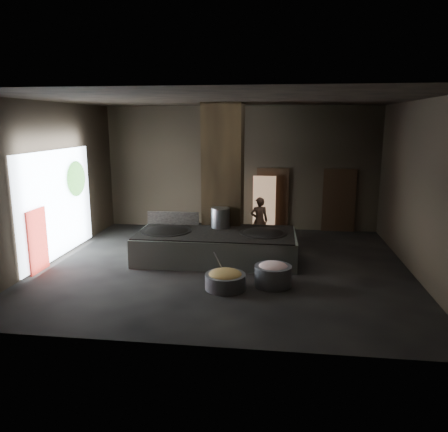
# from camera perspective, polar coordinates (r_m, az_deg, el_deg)

# --- Properties ---
(floor) EXTENTS (10.00, 9.00, 0.10)m
(floor) POSITION_cam_1_polar(r_m,az_deg,el_deg) (12.29, 0.15, -6.71)
(floor) COLOR black
(floor) RESTS_ON ground
(ceiling) EXTENTS (10.00, 9.00, 0.10)m
(ceiling) POSITION_cam_1_polar(r_m,az_deg,el_deg) (11.65, 0.16, 15.23)
(ceiling) COLOR black
(ceiling) RESTS_ON back_wall
(back_wall) EXTENTS (10.00, 0.10, 4.50)m
(back_wall) POSITION_cam_1_polar(r_m,az_deg,el_deg) (16.24, 2.18, 6.24)
(back_wall) COLOR black
(back_wall) RESTS_ON ground
(front_wall) EXTENTS (10.00, 0.10, 4.50)m
(front_wall) POSITION_cam_1_polar(r_m,az_deg,el_deg) (7.33, -4.30, -1.12)
(front_wall) COLOR black
(front_wall) RESTS_ON ground
(left_wall) EXTENTS (0.10, 9.00, 4.50)m
(left_wall) POSITION_cam_1_polar(r_m,az_deg,el_deg) (13.35, -21.94, 4.07)
(left_wall) COLOR black
(left_wall) RESTS_ON ground
(right_wall) EXTENTS (0.10, 9.00, 4.50)m
(right_wall) POSITION_cam_1_polar(r_m,az_deg,el_deg) (12.20, 24.44, 3.17)
(right_wall) COLOR black
(right_wall) RESTS_ON ground
(pillar) EXTENTS (1.20, 1.20, 4.50)m
(pillar) POSITION_cam_1_polar(r_m,az_deg,el_deg) (13.66, -0.09, 5.12)
(pillar) COLOR black
(pillar) RESTS_ON ground
(hearth_platform) EXTENTS (4.61, 2.29, 0.79)m
(hearth_platform) POSITION_cam_1_polar(r_m,az_deg,el_deg) (12.70, -1.04, -3.98)
(hearth_platform) COLOR #A0B19F
(hearth_platform) RESTS_ON ground
(platform_cap) EXTENTS (4.46, 2.14, 0.03)m
(platform_cap) POSITION_cam_1_polar(r_m,az_deg,el_deg) (12.59, -1.05, -2.15)
(platform_cap) COLOR black
(platform_cap) RESTS_ON hearth_platform
(wok_left) EXTENTS (1.44, 1.44, 0.40)m
(wok_left) POSITION_cam_1_polar(r_m,az_deg,el_deg) (12.84, -7.50, -2.26)
(wok_left) COLOR black
(wok_left) RESTS_ON hearth_platform
(wok_left_rim) EXTENTS (1.47, 1.47, 0.05)m
(wok_left_rim) POSITION_cam_1_polar(r_m,az_deg,el_deg) (12.82, -7.51, -1.96)
(wok_left_rim) COLOR black
(wok_left_rim) RESTS_ON hearth_platform
(wok_right) EXTENTS (1.34, 1.34, 0.38)m
(wok_right) POSITION_cam_1_polar(r_m,az_deg,el_deg) (12.53, 5.11, -2.57)
(wok_right) COLOR black
(wok_right) RESTS_ON hearth_platform
(wok_right_rim) EXTENTS (1.37, 1.37, 0.05)m
(wok_right_rim) POSITION_cam_1_polar(r_m,az_deg,el_deg) (12.51, 5.12, -2.26)
(wok_right_rim) COLOR black
(wok_right_rim) RESTS_ON hearth_platform
(stock_pot) EXTENTS (0.56, 0.56, 0.60)m
(stock_pot) POSITION_cam_1_polar(r_m,az_deg,el_deg) (13.04, -0.48, -0.22)
(stock_pot) COLOR #989C9F
(stock_pot) RESTS_ON hearth_platform
(splash_guard) EXTENTS (1.59, 0.10, 0.40)m
(splash_guard) POSITION_cam_1_polar(r_m,az_deg,el_deg) (13.53, -6.67, -0.28)
(splash_guard) COLOR black
(splash_guard) RESTS_ON hearth_platform
(cook) EXTENTS (0.63, 0.46, 1.56)m
(cook) POSITION_cam_1_polar(r_m,az_deg,el_deg) (14.24, 4.63, -0.63)
(cook) COLOR brown
(cook) RESTS_ON ground
(veg_basin) EXTENTS (1.25, 1.25, 0.36)m
(veg_basin) POSITION_cam_1_polar(r_m,az_deg,el_deg) (10.61, 0.17, -8.53)
(veg_basin) COLOR slate
(veg_basin) RESTS_ON ground
(veg_fill) EXTENTS (0.81, 0.81, 0.25)m
(veg_fill) POSITION_cam_1_polar(r_m,az_deg,el_deg) (10.55, 0.17, -7.67)
(veg_fill) COLOR #8E9749
(veg_fill) RESTS_ON veg_basin
(ladle) EXTENTS (0.29, 0.30, 0.70)m
(ladle) POSITION_cam_1_polar(r_m,az_deg,el_deg) (10.64, -0.54, -6.35)
(ladle) COLOR #989C9F
(ladle) RESTS_ON veg_basin
(meat_basin) EXTENTS (1.06, 1.06, 0.50)m
(meat_basin) POSITION_cam_1_polar(r_m,az_deg,el_deg) (10.85, 6.41, -7.73)
(meat_basin) COLOR slate
(meat_basin) RESTS_ON ground
(meat_fill) EXTENTS (0.75, 0.75, 0.29)m
(meat_fill) POSITION_cam_1_polar(r_m,az_deg,el_deg) (10.79, 6.43, -6.73)
(meat_fill) COLOR #D68680
(meat_fill) RESTS_ON meat_basin
(doorway_near) EXTENTS (1.18, 0.08, 2.38)m
(doorway_near) POSITION_cam_1_polar(r_m,az_deg,el_deg) (16.24, 6.34, 2.08)
(doorway_near) COLOR black
(doorway_near) RESTS_ON ground
(doorway_near_glow) EXTENTS (0.82, 0.04, 1.95)m
(doorway_near_glow) POSITION_cam_1_polar(r_m,az_deg,el_deg) (16.00, 5.27, 1.77)
(doorway_near_glow) COLOR #8C6647
(doorway_near_glow) RESTS_ON ground
(doorway_far) EXTENTS (1.18, 0.08, 2.38)m
(doorway_far) POSITION_cam_1_polar(r_m,az_deg,el_deg) (16.38, 14.77, 1.83)
(doorway_far) COLOR black
(doorway_far) RESTS_ON ground
(doorway_far_glow) EXTENTS (0.78, 0.04, 1.84)m
(doorway_far_glow) POSITION_cam_1_polar(r_m,az_deg,el_deg) (16.46, 15.24, 1.68)
(doorway_far_glow) COLOR #8C6647
(doorway_far_glow) RESTS_ON ground
(left_opening) EXTENTS (0.04, 4.20, 3.10)m
(left_opening) POSITION_cam_1_polar(r_m,az_deg,el_deg) (13.57, -20.95, 1.49)
(left_opening) COLOR white
(left_opening) RESTS_ON ground
(pavilion_sliver) EXTENTS (0.05, 0.90, 1.70)m
(pavilion_sliver) POSITION_cam_1_polar(r_m,az_deg,el_deg) (12.59, -23.17, -2.98)
(pavilion_sliver) COLOR maroon
(pavilion_sliver) RESTS_ON ground
(tree_silhouette) EXTENTS (0.28, 1.10, 1.10)m
(tree_silhouette) POSITION_cam_1_polar(r_m,az_deg,el_deg) (14.41, -18.73, 4.64)
(tree_silhouette) COLOR #194714
(tree_silhouette) RESTS_ON left_opening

